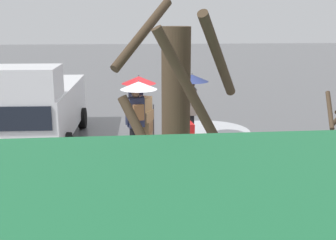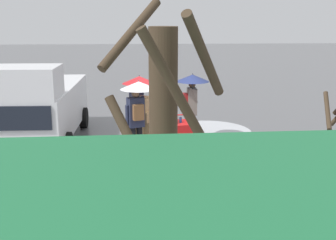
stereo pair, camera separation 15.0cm
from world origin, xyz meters
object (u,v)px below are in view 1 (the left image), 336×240
(hand_dolly_boxes, at_px, (143,120))
(bare_tree_far, at_px, (175,230))
(shopping_cart_vendor, at_px, (183,132))
(cargo_van_parked_right, at_px, (40,107))
(pedestrian_black_side, at_px, (137,101))
(pedestrian_pink_side, at_px, (191,91))
(pedestrian_white_side, at_px, (138,93))

(hand_dolly_boxes, relative_size, bare_tree_far, 0.38)
(hand_dolly_boxes, distance_m, bare_tree_far, 9.04)
(shopping_cart_vendor, xyz_separation_m, hand_dolly_boxes, (1.14, -0.29, 0.31))
(cargo_van_parked_right, bearing_deg, pedestrian_black_side, 157.15)
(cargo_van_parked_right, distance_m, shopping_cart_vendor, 4.43)
(cargo_van_parked_right, distance_m, pedestrian_pink_side, 4.67)
(shopping_cart_vendor, height_order, pedestrian_pink_side, pedestrian_pink_side)
(pedestrian_black_side, bearing_deg, pedestrian_white_side, -90.49)
(hand_dolly_boxes, relative_size, pedestrian_pink_side, 0.73)
(pedestrian_black_side, bearing_deg, pedestrian_pink_side, -140.81)
(hand_dolly_boxes, height_order, pedestrian_white_side, pedestrian_white_side)
(shopping_cart_vendor, bearing_deg, bare_tree_far, 83.43)
(hand_dolly_boxes, xyz_separation_m, pedestrian_white_side, (0.16, -0.56, 0.71))
(bare_tree_far, bearing_deg, pedestrian_black_side, -87.91)
(shopping_cart_vendor, distance_m, pedestrian_pink_side, 1.60)
(cargo_van_parked_right, bearing_deg, bare_tree_far, 108.58)
(shopping_cart_vendor, bearing_deg, pedestrian_white_side, -33.21)
(pedestrian_pink_side, distance_m, bare_tree_far, 9.96)
(shopping_cart_vendor, height_order, hand_dolly_boxes, hand_dolly_boxes)
(shopping_cart_vendor, height_order, pedestrian_white_side, pedestrian_white_side)
(pedestrian_pink_side, xyz_separation_m, pedestrian_white_side, (1.68, 0.33, 0.01))
(cargo_van_parked_right, relative_size, pedestrian_black_side, 2.50)
(pedestrian_white_side, xyz_separation_m, bare_tree_far, (-0.30, 9.52, 0.50))
(pedestrian_pink_side, distance_m, pedestrian_black_side, 2.19)
(hand_dolly_boxes, relative_size, pedestrian_black_side, 0.73)
(cargo_van_parked_right, relative_size, shopping_cart_vendor, 5.15)
(hand_dolly_boxes, bearing_deg, bare_tree_far, 90.93)
(pedestrian_white_side, bearing_deg, shopping_cart_vendor, 146.79)
(pedestrian_pink_side, relative_size, pedestrian_white_side, 1.00)
(pedestrian_pink_side, xyz_separation_m, pedestrian_black_side, (1.69, 1.38, 0.00))
(hand_dolly_boxes, xyz_separation_m, pedestrian_pink_side, (-1.53, -0.89, 0.69))
(cargo_van_parked_right, height_order, pedestrian_pink_side, cargo_van_parked_right)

